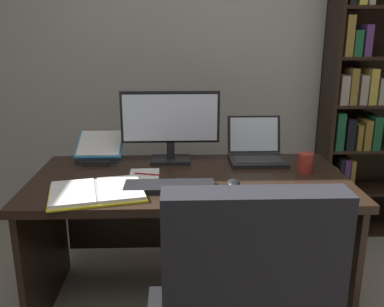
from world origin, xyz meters
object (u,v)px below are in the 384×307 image
Objects in this scene: bookshelf at (370,109)px; coffee_mug at (305,163)px; reading_stand_with_book at (100,147)px; pen at (148,174)px; desk at (189,207)px; keyboard at (170,186)px; computer_mouse at (234,184)px; notepad at (144,176)px; open_binder at (97,191)px; monitor at (170,126)px; laptop at (256,152)px.

bookshelf is 18.67× the size of coffee_mug.
reading_stand_with_book reaches higher than pen.
keyboard is (-0.10, -0.24, 0.21)m from desk.
keyboard is (-1.38, -1.01, -0.18)m from bookshelf.
computer_mouse is at bearing -151.50° from coffee_mug.
notepad is (-1.52, -0.84, -0.18)m from bookshelf.
open_binder is 4.71× the size of coffee_mug.
reading_stand_with_book reaches higher than computer_mouse.
desk is 0.65m from coffee_mug.
coffee_mug is at bearing -2.15° from desk.
desk is 0.30m from pen.
keyboard is (0.00, -0.43, -0.19)m from monitor.
notepad is 2.06× the size of coffee_mug.
keyboard is 0.65m from reading_stand_with_book.
reading_stand_with_book is (-0.90, 0.07, 0.02)m from laptop.
laptop is at bearing 23.75° from pen.
monitor is 1.14× the size of open_binder.
monitor is 5.25× the size of computer_mouse.
bookshelf is at bearing 36.20° from keyboard.
pen is (0.30, -0.33, -0.05)m from reading_stand_with_book.
computer_mouse reaches higher than desk.
laptop is at bearing 0.43° from monitor.
computer_mouse is 0.50× the size of notepad.
computer_mouse is (-1.08, -1.01, -0.17)m from bookshelf.
keyboard is 0.30m from computer_mouse.
desk is 15.54× the size of coffee_mug.
laptop is at bearing 41.89° from keyboard.
monitor is at bearing 163.05° from coffee_mug.
keyboard is 3.00× the size of pen.
notepad is at bearing -176.90° from coffee_mug.
pen is at bearing 32.89° from open_binder.
laptop is 2.20× the size of pen.
desk is at bearing -62.81° from monitor.
desk is 0.46m from monitor.
desk is 0.31m from notepad.
notepad is (-0.23, -0.07, 0.20)m from desk.
bookshelf is 9.08× the size of notepad.
computer_mouse reaches higher than keyboard.
keyboard is 0.21m from pen.
open_binder is at bearing -124.22° from monitor.
reading_stand_with_book is 2.09× the size of pen.
laptop reaches higher than notepad.
monitor reaches higher than notepad.
open_binder is 0.30m from notepad.
pen is at bearing 157.15° from computer_mouse.
bookshelf reaches higher than pen.
reading_stand_with_book is (-0.41, 0.50, 0.06)m from keyboard.
computer_mouse is 0.63m from open_binder.
bookshelf is at bearing 32.72° from laptop.
coffee_mug reaches higher than keyboard.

